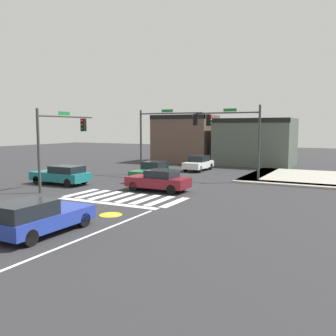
# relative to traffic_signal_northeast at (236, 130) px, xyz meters

# --- Properties ---
(ground_plane) EXTENTS (120.00, 120.00, 0.00)m
(ground_plane) POSITION_rel_traffic_signal_northeast_xyz_m (-3.88, -5.71, -4.12)
(ground_plane) COLOR #2B2B2D
(crosswalk_near) EXTENTS (7.38, 3.17, 0.01)m
(crosswalk_near) POSITION_rel_traffic_signal_northeast_xyz_m (-3.88, -10.21, -4.12)
(crosswalk_near) COLOR silver
(crosswalk_near) RESTS_ON ground_plane
(lane_markings) EXTENTS (6.80, 18.75, 0.01)m
(lane_markings) POSITION_rel_traffic_signal_northeast_xyz_m (-2.73, -17.13, -4.12)
(lane_markings) COLOR white
(lane_markings) RESTS_ON ground_plane
(bike_detector_marking) EXTENTS (1.13, 1.13, 0.01)m
(bike_detector_marking) POSITION_rel_traffic_signal_northeast_xyz_m (-1.93, -14.40, -4.12)
(bike_detector_marking) COLOR yellow
(bike_detector_marking) RESTS_ON ground_plane
(curb_corner_northeast) EXTENTS (10.00, 10.60, 0.15)m
(curb_corner_northeast) POSITION_rel_traffic_signal_northeast_xyz_m (4.61, 3.71, -4.05)
(curb_corner_northeast) COLOR #9E998E
(curb_corner_northeast) RESTS_ON ground_plane
(storefront_row) EXTENTS (16.35, 6.32, 5.78)m
(storefront_row) POSITION_rel_traffic_signal_northeast_xyz_m (-5.56, 13.22, -1.35)
(storefront_row) COLOR brown
(storefront_row) RESTS_ON ground_plane
(traffic_signal_northeast) EXTENTS (5.44, 0.32, 6.05)m
(traffic_signal_northeast) POSITION_rel_traffic_signal_northeast_xyz_m (0.00, 0.00, 0.00)
(traffic_signal_northeast) COLOR #383A3D
(traffic_signal_northeast) RESTS_ON ground_plane
(traffic_signal_northwest) EXTENTS (6.08, 0.32, 5.85)m
(traffic_signal_northwest) POSITION_rel_traffic_signal_northeast_xyz_m (-6.52, -0.08, 0.03)
(traffic_signal_northwest) COLOR #383A3D
(traffic_signal_northwest) RESTS_ON ground_plane
(traffic_signal_southwest) EXTENTS (0.32, 5.59, 5.52)m
(traffic_signal_southwest) POSITION_rel_traffic_signal_northeast_xyz_m (-9.70, -9.45, -0.29)
(traffic_signal_southwest) COLOR #383A3D
(traffic_signal_southwest) RESTS_ON ground_plane
(car_maroon) EXTENTS (4.21, 1.87, 1.45)m
(car_maroon) POSITION_rel_traffic_signal_northeast_xyz_m (-3.10, -7.27, -3.39)
(car_maroon) COLOR maroon
(car_maroon) RESTS_ON ground_plane
(car_teal) EXTENTS (4.53, 1.92, 1.43)m
(car_teal) POSITION_rel_traffic_signal_northeast_xyz_m (-11.03, -8.03, -3.39)
(car_teal) COLOR #196B70
(car_teal) RESTS_ON ground_plane
(car_white) EXTENTS (1.73, 4.19, 1.50)m
(car_white) POSITION_rel_traffic_signal_northeast_xyz_m (-5.31, 5.06, -3.36)
(car_white) COLOR white
(car_white) RESTS_ON ground_plane
(car_green) EXTENTS (1.71, 4.10, 1.53)m
(car_green) POSITION_rel_traffic_signal_northeast_xyz_m (-5.95, -3.18, -3.37)
(car_green) COLOR #1E6638
(car_green) RESTS_ON ground_plane
(car_blue) EXTENTS (1.85, 4.35, 1.46)m
(car_blue) POSITION_rel_traffic_signal_northeast_xyz_m (-2.44, -18.56, -3.38)
(car_blue) COLOR #23389E
(car_blue) RESTS_ON ground_plane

